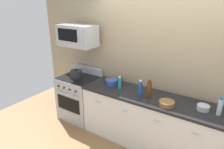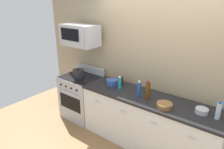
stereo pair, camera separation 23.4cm
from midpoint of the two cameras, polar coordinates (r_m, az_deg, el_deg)
ground_plane at (r=3.82m, az=11.11°, el=-18.79°), size 6.53×6.53×0.00m
back_wall at (r=3.52m, az=15.65°, el=2.39°), size 5.44×0.10×2.70m
counter_unit at (r=3.55m, az=11.62°, el=-13.03°), size 2.35×0.66×0.92m
range_oven at (r=4.34m, az=-7.02°, el=-6.10°), size 0.76×0.69×1.07m
microwave at (r=3.97m, az=-7.36°, el=10.93°), size 0.74×0.44×0.40m
bottle_soda_blue at (r=3.27m, az=9.62°, el=-4.14°), size 0.06×0.06×0.27m
bottle_wine_amber at (r=3.23m, az=12.13°, el=-4.46°), size 0.07×0.07×0.30m
bottle_water_clear at (r=3.05m, az=29.81°, el=-8.94°), size 0.06×0.06×0.25m
bottle_dish_soap at (r=3.53m, az=4.03°, el=-2.43°), size 0.06×0.06×0.23m
bottle_soy_sauce_dark at (r=3.69m, az=4.47°, el=-1.78°), size 0.06×0.06×0.17m
bowl_wooden_salad at (r=3.08m, az=16.68°, el=-8.33°), size 0.23×0.23×0.07m
bowl_blue_mixing at (r=3.71m, az=1.83°, el=-2.19°), size 0.21×0.21×0.09m
bowl_steel_prep at (r=3.12m, az=25.99°, el=-9.21°), size 0.17×0.17×0.07m
bowl_red_small at (r=3.87m, az=0.93°, el=-1.53°), size 0.11×0.11×0.05m
stockpot at (r=4.09m, az=-7.86°, el=0.32°), size 0.23×0.23×0.19m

